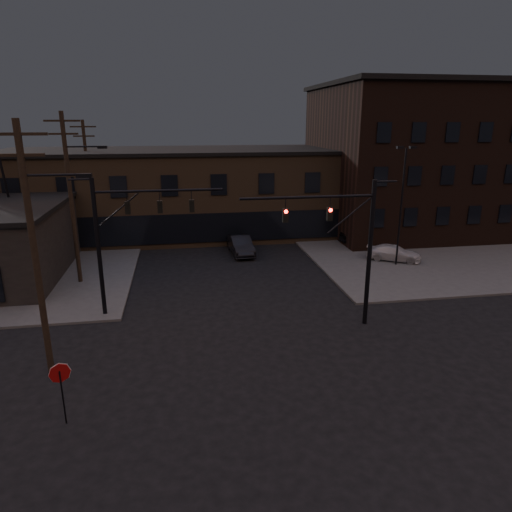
% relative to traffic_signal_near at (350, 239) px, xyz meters
% --- Properties ---
extents(ground, '(140.00, 140.00, 0.00)m').
position_rel_traffic_signal_near_xyz_m(ground, '(-5.36, -4.50, -4.93)').
color(ground, black).
rests_on(ground, ground).
extents(sidewalk_ne, '(30.00, 30.00, 0.15)m').
position_rel_traffic_signal_near_xyz_m(sidewalk_ne, '(16.64, 17.50, -4.86)').
color(sidewalk_ne, '#474744').
rests_on(sidewalk_ne, ground).
extents(building_row, '(40.00, 12.00, 8.00)m').
position_rel_traffic_signal_near_xyz_m(building_row, '(-5.36, 23.50, -0.93)').
color(building_row, brown).
rests_on(building_row, ground).
extents(building_right, '(22.00, 16.00, 14.00)m').
position_rel_traffic_signal_near_xyz_m(building_right, '(16.64, 21.50, 2.07)').
color(building_right, black).
rests_on(building_right, ground).
extents(traffic_signal_near, '(7.12, 0.24, 8.00)m').
position_rel_traffic_signal_near_xyz_m(traffic_signal_near, '(0.00, 0.00, 0.00)').
color(traffic_signal_near, black).
rests_on(traffic_signal_near, ground).
extents(traffic_signal_far, '(7.12, 0.24, 8.00)m').
position_rel_traffic_signal_near_xyz_m(traffic_signal_far, '(-12.07, 3.50, 0.08)').
color(traffic_signal_far, black).
rests_on(traffic_signal_far, ground).
extents(stop_sign, '(0.72, 0.33, 2.48)m').
position_rel_traffic_signal_near_xyz_m(stop_sign, '(-13.36, -6.49, -3.09)').
color(stop_sign, black).
rests_on(stop_sign, ground).
extents(utility_pole_near, '(3.70, 0.28, 11.00)m').
position_rel_traffic_signal_near_xyz_m(utility_pole_near, '(-14.79, -2.50, 0.94)').
color(utility_pole_near, black).
rests_on(utility_pole_near, ground).
extents(utility_pole_mid, '(3.70, 0.28, 11.50)m').
position_rel_traffic_signal_near_xyz_m(utility_pole_mid, '(-15.79, 9.50, 1.19)').
color(utility_pole_mid, black).
rests_on(utility_pole_mid, ground).
extents(utility_pole_far, '(2.20, 0.28, 11.00)m').
position_rel_traffic_signal_near_xyz_m(utility_pole_far, '(-16.86, 21.50, 0.85)').
color(utility_pole_far, black).
rests_on(utility_pole_far, ground).
extents(lot_light_a, '(1.50, 0.28, 9.14)m').
position_rel_traffic_signal_near_xyz_m(lot_light_a, '(7.64, 9.50, 0.58)').
color(lot_light_a, black).
rests_on(lot_light_a, ground).
extents(lot_light_b, '(1.50, 0.28, 9.14)m').
position_rel_traffic_signal_near_xyz_m(lot_light_b, '(13.64, 14.50, 0.58)').
color(lot_light_b, black).
rests_on(lot_light_b, ground).
extents(parked_car_lot_a, '(4.59, 2.31, 1.50)m').
position_rel_traffic_signal_near_xyz_m(parked_car_lot_a, '(7.65, 16.08, -4.03)').
color(parked_car_lot_a, black).
rests_on(parked_car_lot_a, sidewalk_ne).
extents(parked_car_lot_b, '(4.48, 3.56, 1.21)m').
position_rel_traffic_signal_near_xyz_m(parked_car_lot_b, '(7.96, 10.59, -4.17)').
color(parked_car_lot_b, silver).
rests_on(parked_car_lot_b, sidewalk_ne).
extents(car_crossing, '(1.95, 4.82, 1.56)m').
position_rel_traffic_signal_near_xyz_m(car_crossing, '(-3.84, 14.90, -4.15)').
color(car_crossing, black).
rests_on(car_crossing, ground).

